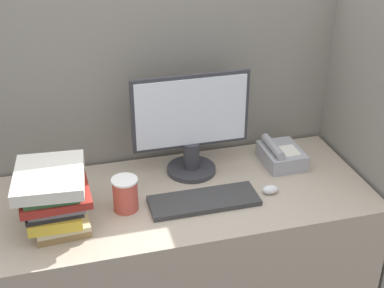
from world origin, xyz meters
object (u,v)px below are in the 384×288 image
(mouse, at_px, (270,190))
(book_stack, at_px, (54,196))
(desk_telephone, at_px, (281,155))
(monitor, at_px, (191,127))
(keyboard, at_px, (204,201))
(coffee_cup, at_px, (125,194))

(mouse, distance_m, book_stack, 0.82)
(mouse, relative_size, desk_telephone, 0.31)
(monitor, relative_size, keyboard, 1.15)
(coffee_cup, bearing_deg, keyboard, -7.44)
(keyboard, relative_size, mouse, 6.47)
(mouse, bearing_deg, keyboard, 179.10)
(keyboard, distance_m, desk_telephone, 0.45)
(desk_telephone, bearing_deg, coffee_cup, -166.48)
(monitor, xyz_separation_m, desk_telephone, (0.39, -0.04, -0.17))
(coffee_cup, relative_size, book_stack, 0.43)
(coffee_cup, bearing_deg, desk_telephone, 13.52)
(monitor, height_order, desk_telephone, monitor)
(keyboard, bearing_deg, desk_telephone, 27.03)
(monitor, relative_size, mouse, 7.44)
(monitor, bearing_deg, keyboard, -93.25)
(monitor, relative_size, book_stack, 1.60)
(keyboard, xyz_separation_m, coffee_cup, (-0.29, 0.04, 0.06))
(keyboard, bearing_deg, book_stack, 178.65)
(keyboard, bearing_deg, mouse, -0.90)
(coffee_cup, height_order, desk_telephone, coffee_cup)
(monitor, height_order, book_stack, monitor)
(keyboard, distance_m, coffee_cup, 0.30)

